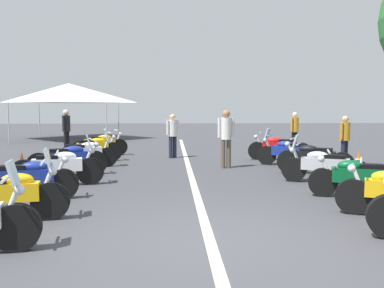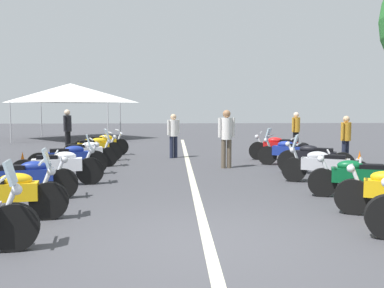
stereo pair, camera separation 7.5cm
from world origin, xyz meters
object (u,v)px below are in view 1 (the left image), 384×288
motorcycle_left_row_5 (85,153)px  motorcycle_right_row_5 (290,152)px  motorcycle_left_row_4 (68,159)px  bystander_4 (173,132)px  motorcycle_left_row_3 (59,166)px  bystander_2 (295,128)px  motorcycle_left_row_6 (93,148)px  motorcycle_left_row_7 (100,144)px  motorcycle_left_row_1 (8,194)px  bystander_1 (345,136)px  motorcycle_left_row_2 (26,179)px  motorcycle_right_row_4 (314,158)px  traffic_cone_2 (359,162)px  bystander_0 (66,127)px  motorcycle_right_row_2 (358,177)px  bystander_3 (226,134)px  motorcycle_right_row_6 (279,147)px  event_tent (69,93)px  motorcycle_right_row_3 (324,165)px  traffic_cone_1 (22,163)px

motorcycle_left_row_5 → motorcycle_right_row_5: (0.06, -6.45, 0.00)m
motorcycle_left_row_4 → bystander_4: 4.80m
motorcycle_left_row_3 → bystander_2: bystander_2 is taller
motorcycle_left_row_6 → motorcycle_left_row_7: size_ratio=0.97×
motorcycle_left_row_1 → motorcycle_left_row_5: bearing=79.2°
motorcycle_right_row_5 → bystander_1: 1.96m
motorcycle_left_row_2 → motorcycle_left_row_3: size_ratio=0.96×
motorcycle_left_row_5 → motorcycle_left_row_2: bearing=-111.0°
motorcycle_right_row_4 → traffic_cone_2: bearing=-137.0°
motorcycle_left_row_6 → bystander_0: (2.72, 1.57, 0.58)m
motorcycle_left_row_4 → motorcycle_right_row_2: (-3.11, -6.70, -0.02)m
motorcycle_right_row_2 → bystander_3: bystander_3 is taller
motorcycle_left_row_5 → motorcycle_left_row_7: bearing=72.5°
motorcycle_left_row_1 → motorcycle_left_row_2: size_ratio=0.98×
motorcycle_right_row_2 → bystander_3: size_ratio=1.11×
motorcycle_right_row_5 → motorcycle_right_row_6: size_ratio=0.92×
bystander_2 → event_tent: event_tent is taller
motorcycle_right_row_2 → event_tent: bearing=-41.0°
motorcycle_right_row_3 → bystander_0: 10.72m
bystander_4 → motorcycle_left_row_3: bearing=118.2°
traffic_cone_1 → bystander_4: bearing=-52.1°
motorcycle_left_row_6 → motorcycle_right_row_4: bearing=-42.7°
bystander_2 → event_tent: 13.18m
motorcycle_left_row_4 → bystander_0: bearing=86.3°
traffic_cone_1 → event_tent: size_ratio=0.11×
motorcycle_left_row_3 → bystander_2: 10.70m
motorcycle_right_row_6 → bystander_4: bearing=2.7°
motorcycle_right_row_3 → bystander_3: (2.67, 2.07, 0.60)m
motorcycle_right_row_5 → bystander_4: (2.27, 3.71, 0.48)m
traffic_cone_2 → bystander_2: bystander_2 is taller
motorcycle_left_row_2 → bystander_1: bystander_1 is taller
motorcycle_left_row_1 → motorcycle_right_row_5: (6.11, -6.45, -0.01)m
motorcycle_left_row_6 → bystander_2: bearing=1.7°
motorcycle_right_row_2 → bystander_4: bearing=-43.6°
motorcycle_right_row_6 → bystander_3: bearing=55.3°
motorcycle_left_row_3 → bystander_1: (3.23, -8.34, 0.45)m
motorcycle_right_row_2 → bystander_2: 8.99m
motorcycle_left_row_6 → bystander_4: bystander_4 is taller
motorcycle_left_row_7 → bystander_4: bearing=-36.0°
motorcycle_left_row_6 → bystander_0: bearing=101.8°
traffic_cone_2 → event_tent: size_ratio=0.11×
motorcycle_left_row_7 → bystander_3: (-3.31, -4.39, 0.60)m
motorcycle_left_row_4 → traffic_cone_2: motorcycle_left_row_4 is taller
motorcycle_left_row_7 → event_tent: (8.26, 3.14, 2.19)m
motorcycle_left_row_4 → bystander_0: (5.63, 1.43, 0.58)m
motorcycle_left_row_5 → motorcycle_right_row_3: 7.08m
motorcycle_left_row_1 → traffic_cone_1: (5.04, 1.54, -0.18)m
motorcycle_left_row_3 → traffic_cone_2: motorcycle_left_row_3 is taller
traffic_cone_2 → bystander_4: 6.47m
motorcycle_right_row_4 → bystander_0: bearing=-8.8°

